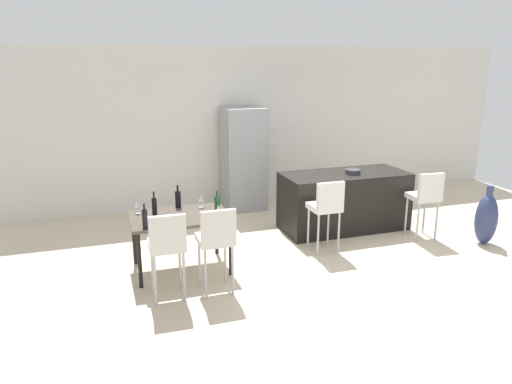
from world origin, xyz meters
TOP-DOWN VIEW (x-y plane):
  - ground_plane at (0.00, 0.00)m, footprint 10.00×10.00m
  - back_wall at (0.00, 2.82)m, footprint 10.00×0.12m
  - kitchen_island at (0.53, 0.78)m, footprint 2.00×0.87m
  - bar_chair_left at (-0.20, -0.03)m, footprint 0.40×0.40m
  - bar_chair_middle at (1.45, -0.03)m, footprint 0.43×0.43m
  - dining_table at (-2.24, 0.03)m, footprint 1.25×0.86m
  - dining_chair_near at (-2.52, -0.76)m, footprint 0.41×0.41m
  - dining_chair_far at (-1.96, -0.76)m, footprint 0.40×0.40m
  - wine_bottle_corner at (-2.20, 0.39)m, footprint 0.08×0.08m
  - wine_bottle_far at (-2.71, -0.33)m, footprint 0.06×0.06m
  - wine_bottle_near at (-2.54, 0.17)m, footprint 0.06×0.06m
  - wine_bottle_end at (-1.74, 0.05)m, footprint 0.08×0.08m
  - wine_glass_left at (-1.79, -0.22)m, footprint 0.07×0.07m
  - wine_glass_middle at (-2.74, 0.27)m, footprint 0.07×0.07m
  - wine_glass_right at (-1.91, 0.28)m, footprint 0.07×0.07m
  - refrigerator at (-0.66, 2.38)m, footprint 0.72×0.68m
  - fruit_bowl at (0.62, 0.71)m, footprint 0.23×0.23m
  - floor_vase at (2.19, -0.50)m, footprint 0.32×0.32m

SIDE VIEW (x-z plane):
  - ground_plane at x=0.00m, z-range 0.00..0.00m
  - floor_vase at x=2.19m, z-range -0.06..0.83m
  - kitchen_island at x=0.53m, z-range 0.00..0.92m
  - dining_table at x=-2.24m, z-range 0.30..1.04m
  - bar_chair_left at x=-0.20m, z-range 0.17..1.22m
  - bar_chair_middle at x=1.45m, z-range 0.17..1.22m
  - dining_chair_near at x=-2.52m, z-range 0.17..1.22m
  - dining_chair_far at x=-1.96m, z-range 0.17..1.22m
  - wine_bottle_end at x=-1.74m, z-range 0.71..0.99m
  - wine_bottle_near at x=-2.54m, z-range 0.70..1.01m
  - wine_bottle_corner at x=-2.20m, z-range 0.70..1.01m
  - wine_bottle_far at x=-2.71m, z-range 0.71..1.01m
  - wine_glass_left at x=-1.79m, z-range 0.78..0.95m
  - wine_glass_middle at x=-2.74m, z-range 0.78..0.95m
  - wine_glass_right at x=-1.91m, z-range 0.78..0.95m
  - refrigerator at x=-0.66m, z-range 0.00..1.84m
  - fruit_bowl at x=0.62m, z-range 0.92..0.99m
  - back_wall at x=0.00m, z-range 0.00..2.90m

